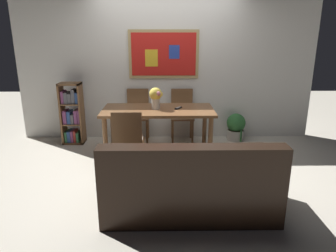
# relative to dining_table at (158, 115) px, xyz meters

# --- Properties ---
(ground_plane) EXTENTS (12.00, 12.00, 0.00)m
(ground_plane) POSITION_rel_dining_table_xyz_m (0.14, -0.41, -0.65)
(ground_plane) COLOR beige
(wall_back_with_painting) EXTENTS (5.20, 0.14, 2.60)m
(wall_back_with_painting) POSITION_rel_dining_table_xyz_m (0.14, 0.95, 0.65)
(wall_back_with_painting) COLOR silver
(wall_back_with_painting) RESTS_ON ground_plane
(dining_table) EXTENTS (1.68, 0.82, 0.75)m
(dining_table) POSITION_rel_dining_table_xyz_m (0.00, 0.00, 0.00)
(dining_table) COLOR brown
(dining_table) RESTS_ON ground_plane
(dining_chair_far_right) EXTENTS (0.40, 0.41, 0.91)m
(dining_chair_far_right) POSITION_rel_dining_table_xyz_m (0.41, 0.73, -0.12)
(dining_chair_far_right) COLOR brown
(dining_chair_far_right) RESTS_ON ground_plane
(dining_chair_near_left) EXTENTS (0.40, 0.41, 0.91)m
(dining_chair_near_left) POSITION_rel_dining_table_xyz_m (-0.38, -0.73, -0.12)
(dining_chair_near_left) COLOR brown
(dining_chair_near_left) RESTS_ON ground_plane
(dining_chair_far_left) EXTENTS (0.40, 0.41, 0.91)m
(dining_chair_far_left) POSITION_rel_dining_table_xyz_m (-0.37, 0.74, -0.12)
(dining_chair_far_left) COLOR brown
(dining_chair_far_left) RESTS_ON ground_plane
(leather_couch) EXTENTS (1.80, 0.84, 0.84)m
(leather_couch) POSITION_rel_dining_table_xyz_m (0.35, -1.62, -0.34)
(leather_couch) COLOR black
(leather_couch) RESTS_ON ground_plane
(bookshelf) EXTENTS (0.36, 0.28, 1.06)m
(bookshelf) POSITION_rel_dining_table_xyz_m (-1.49, 0.60, -0.14)
(bookshelf) COLOR brown
(bookshelf) RESTS_ON ground_plane
(potted_ivy) EXTENTS (0.33, 0.34, 0.48)m
(potted_ivy) POSITION_rel_dining_table_xyz_m (1.38, 0.71, -0.41)
(potted_ivy) COLOR #B2ADA3
(potted_ivy) RESTS_ON ground_plane
(flower_vase) EXTENTS (0.20, 0.19, 0.33)m
(flower_vase) POSITION_rel_dining_table_xyz_m (-0.03, 0.00, 0.29)
(flower_vase) COLOR beige
(flower_vase) RESTS_ON dining_table
(tv_remote) EXTENTS (0.12, 0.16, 0.02)m
(tv_remote) POSITION_rel_dining_table_xyz_m (0.31, 0.01, 0.11)
(tv_remote) COLOR black
(tv_remote) RESTS_ON dining_table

